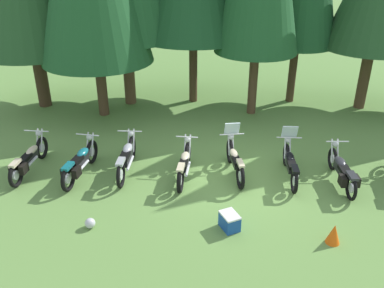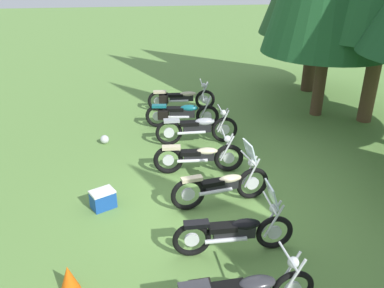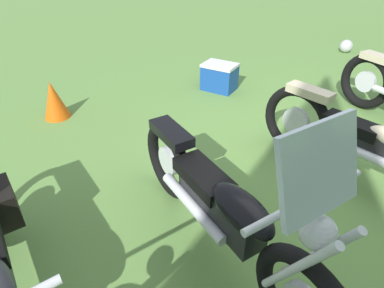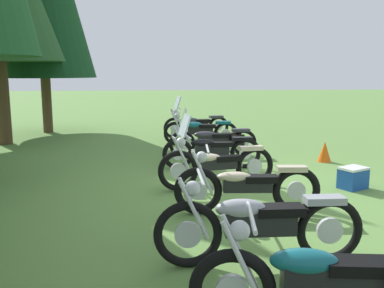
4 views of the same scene
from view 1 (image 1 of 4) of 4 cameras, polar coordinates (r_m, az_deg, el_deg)
ground_plane at (r=11.76m, az=5.91°, el=-4.69°), size 80.00×80.00×0.00m
motorcycle_0 at (r=12.68m, az=-21.82°, el=-1.94°), size 0.76×2.34×1.00m
motorcycle_1 at (r=11.98m, az=-15.36°, el=-2.45°), size 0.77×2.28×1.01m
motorcycle_2 at (r=11.91m, az=-9.08°, el=-1.82°), size 0.72×2.34×1.03m
motorcycle_3 at (r=11.51m, az=-1.07°, el=-2.79°), size 0.63×2.20×1.02m
motorcycle_4 at (r=11.73m, az=6.00°, el=-2.20°), size 0.71×2.19×1.38m
motorcycle_5 at (r=11.84m, az=13.54°, el=-2.61°), size 0.72×2.18×1.35m
motorcycle_6 at (r=11.93m, az=20.24°, el=-3.46°), size 0.64×2.24×0.99m
picnic_cooler at (r=9.75m, az=5.26°, el=-10.65°), size 0.54×0.59×0.40m
traffic_cone at (r=9.80m, az=19.13°, el=-11.74°), size 0.32×0.32×0.48m
dropped_helmet at (r=10.06m, az=-14.01°, el=-10.65°), size 0.25×0.25×0.25m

